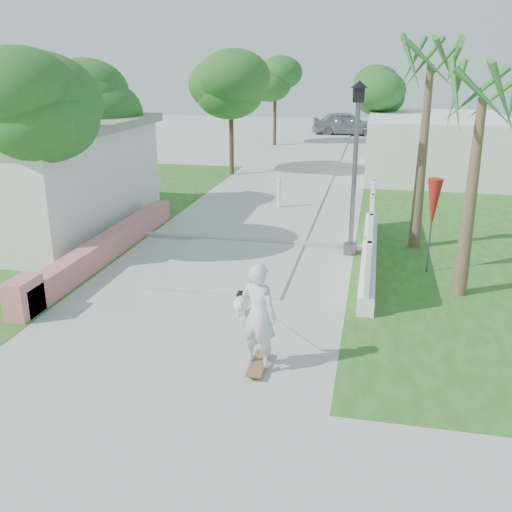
% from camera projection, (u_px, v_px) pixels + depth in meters
% --- Properties ---
extents(ground, '(90.00, 90.00, 0.00)m').
position_uv_depth(ground, '(178.00, 335.00, 10.68)').
color(ground, '#B7B7B2').
rests_on(ground, ground).
extents(path_strip, '(3.20, 36.00, 0.06)m').
position_uv_depth(path_strip, '(308.00, 162.00, 29.20)').
color(path_strip, '#B7B7B2').
rests_on(path_strip, ground).
extents(curb, '(6.50, 0.25, 0.10)m').
position_uv_depth(curb, '(248.00, 240.00, 16.22)').
color(curb, '#999993').
rests_on(curb, ground).
extents(grass_left, '(8.00, 20.00, 0.01)m').
position_uv_depth(grass_left, '(61.00, 212.00, 19.45)').
color(grass_left, '#285A1C').
rests_on(grass_left, ground).
extents(grass_right, '(8.00, 20.00, 0.01)m').
position_uv_depth(grass_right, '(495.00, 236.00, 16.73)').
color(grass_right, '#285A1C').
rests_on(grass_right, ground).
extents(pink_wall, '(0.45, 8.20, 0.80)m').
position_uv_depth(pink_wall, '(101.00, 250.00, 14.51)').
color(pink_wall, '#BD6E61').
rests_on(pink_wall, ground).
extents(lattice_fence, '(0.35, 7.00, 1.50)m').
position_uv_depth(lattice_fence, '(370.00, 241.00, 14.48)').
color(lattice_fence, white).
rests_on(lattice_fence, ground).
extents(building_right, '(6.00, 8.00, 2.60)m').
position_uv_depth(building_right, '(435.00, 145.00, 25.77)').
color(building_right, silver).
rests_on(building_right, ground).
extents(street_lamp, '(0.44, 0.44, 4.44)m').
position_uv_depth(street_lamp, '(355.00, 163.00, 14.43)').
color(street_lamp, '#59595E').
rests_on(street_lamp, ground).
extents(bollard, '(0.14, 0.14, 1.09)m').
position_uv_depth(bollard, '(279.00, 192.00, 19.72)').
color(bollard, white).
rests_on(bollard, ground).
extents(patio_umbrella, '(0.36, 0.36, 2.30)m').
position_uv_depth(patio_umbrella, '(433.00, 205.00, 13.37)').
color(patio_umbrella, '#59595E').
rests_on(patio_umbrella, ground).
extents(tree_left_near, '(3.60, 3.60, 5.28)m').
position_uv_depth(tree_left_near, '(29.00, 110.00, 13.08)').
color(tree_left_near, '#4C3826').
rests_on(tree_left_near, ground).
extents(tree_left_mid, '(3.20, 3.20, 4.85)m').
position_uv_depth(tree_left_mid, '(100.00, 106.00, 18.48)').
color(tree_left_mid, '#4C3826').
rests_on(tree_left_mid, ground).
extents(tree_path_left, '(3.40, 3.40, 5.23)m').
position_uv_depth(tree_path_left, '(231.00, 87.00, 24.83)').
color(tree_path_left, '#4C3826').
rests_on(tree_path_left, ground).
extents(tree_path_right, '(3.00, 3.00, 4.79)m').
position_uv_depth(tree_path_right, '(376.00, 92.00, 27.44)').
color(tree_path_right, '#4C3826').
rests_on(tree_path_right, ground).
extents(tree_path_far, '(3.20, 3.20, 5.17)m').
position_uv_depth(tree_path_far, '(275.00, 81.00, 34.06)').
color(tree_path_far, '#4C3826').
rests_on(tree_path_far, ground).
extents(palm_far, '(1.80, 1.80, 5.30)m').
position_uv_depth(palm_far, '(430.00, 78.00, 14.36)').
color(palm_far, brown).
rests_on(palm_far, ground).
extents(palm_near, '(1.80, 1.80, 4.70)m').
position_uv_depth(palm_near, '(481.00, 110.00, 11.32)').
color(palm_near, brown).
rests_on(palm_near, ground).
extents(skateboarder, '(1.16, 2.75, 1.86)m').
position_uv_depth(skateboarder, '(248.00, 302.00, 10.07)').
color(skateboarder, olive).
rests_on(skateboarder, ground).
extents(dog, '(0.38, 0.64, 0.44)m').
position_uv_depth(dog, '(241.00, 302.00, 11.54)').
color(dog, white).
rests_on(dog, ground).
extents(parked_car, '(4.86, 2.23, 1.62)m').
position_uv_depth(parked_car, '(346.00, 123.00, 39.99)').
color(parked_car, '#989B9F').
rests_on(parked_car, ground).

